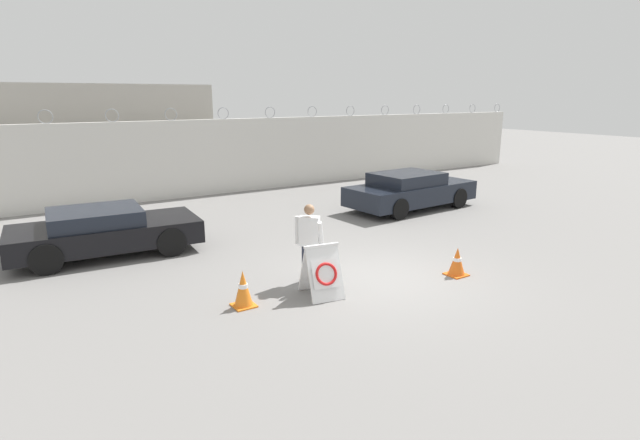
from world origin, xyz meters
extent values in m
plane|color=gray|center=(0.00, 0.00, 0.00)|extent=(90.00, 90.00, 0.00)
cube|color=silver|center=(0.00, 11.15, 1.48)|extent=(36.00, 0.30, 2.96)
torus|color=gray|center=(-5.18, 11.15, 3.18)|extent=(0.47, 0.03, 0.47)
torus|color=gray|center=(-3.11, 11.15, 3.18)|extent=(0.47, 0.03, 0.47)
torus|color=gray|center=(-1.04, 11.15, 3.18)|extent=(0.47, 0.03, 0.47)
torus|color=gray|center=(1.04, 11.15, 3.18)|extent=(0.47, 0.03, 0.47)
torus|color=gray|center=(3.11, 11.15, 3.18)|extent=(0.47, 0.03, 0.47)
torus|color=gray|center=(5.18, 11.15, 3.18)|extent=(0.47, 0.03, 0.47)
torus|color=gray|center=(7.25, 11.15, 3.18)|extent=(0.47, 0.03, 0.47)
torus|color=gray|center=(9.32, 11.15, 3.18)|extent=(0.47, 0.03, 0.47)
torus|color=gray|center=(11.39, 11.15, 3.18)|extent=(0.47, 0.03, 0.47)
torus|color=gray|center=(13.46, 11.15, 3.18)|extent=(0.47, 0.03, 0.47)
torus|color=gray|center=(15.53, 11.15, 3.18)|extent=(0.47, 0.03, 0.47)
torus|color=gray|center=(17.60, 11.15, 3.18)|extent=(0.47, 0.03, 0.47)
cube|color=#B2ADA3|center=(-3.17, 16.48, 2.15)|extent=(8.93, 7.09, 4.30)
cube|color=white|center=(-1.64, -0.23, 0.50)|extent=(0.74, 0.53, 1.01)
cube|color=white|center=(-1.57, 0.16, 0.50)|extent=(0.74, 0.53, 1.01)
cube|color=white|center=(-1.61, -0.03, 1.02)|extent=(0.72, 0.18, 0.05)
cube|color=white|center=(-1.65, -0.27, 0.52)|extent=(0.59, 0.31, 0.53)
torus|color=red|center=(-1.65, -0.28, 0.52)|extent=(0.48, 0.29, 0.44)
cylinder|color=#232838|center=(-1.49, 0.77, 0.40)|extent=(0.15, 0.15, 0.80)
cylinder|color=#232838|center=(-1.35, 0.65, 0.40)|extent=(0.15, 0.15, 0.80)
cube|color=silver|center=(-1.42, 0.71, 1.11)|extent=(0.46, 0.45, 0.62)
sphere|color=#936B4C|center=(-1.42, 0.71, 1.57)|extent=(0.22, 0.22, 0.22)
cylinder|color=silver|center=(-1.61, 0.89, 1.13)|extent=(0.09, 0.09, 0.59)
cylinder|color=silver|center=(-1.30, 0.46, 1.10)|extent=(0.29, 0.30, 0.57)
cube|color=orange|center=(1.51, -0.71, 0.01)|extent=(0.42, 0.42, 0.03)
cone|color=orange|center=(1.51, -0.71, 0.33)|extent=(0.36, 0.36, 0.60)
cylinder|color=white|center=(1.51, -0.71, 0.36)|extent=(0.18, 0.18, 0.08)
cube|color=orange|center=(-3.13, 0.29, 0.01)|extent=(0.41, 0.41, 0.03)
cone|color=orange|center=(-3.13, 0.29, 0.37)|extent=(0.35, 0.35, 0.67)
cylinder|color=white|center=(-3.13, 0.29, 0.40)|extent=(0.17, 0.17, 0.09)
cylinder|color=black|center=(-3.23, 5.86, 0.35)|extent=(0.72, 0.25, 0.71)
cylinder|color=black|center=(-3.36, 4.03, 0.35)|extent=(0.72, 0.25, 0.71)
cylinder|color=black|center=(-5.94, 6.05, 0.35)|extent=(0.72, 0.25, 0.71)
cylinder|color=black|center=(-6.06, 4.22, 0.35)|extent=(0.72, 0.25, 0.71)
cube|color=black|center=(-4.65, 5.04, 0.53)|extent=(4.50, 2.25, 0.56)
cube|color=black|center=(-4.87, 5.05, 0.99)|extent=(2.22, 1.90, 0.37)
cylinder|color=black|center=(6.66, 5.79, 0.35)|extent=(0.70, 0.24, 0.69)
cylinder|color=black|center=(6.78, 3.99, 0.35)|extent=(0.70, 0.24, 0.69)
cylinder|color=black|center=(3.74, 5.61, 0.35)|extent=(0.70, 0.24, 0.69)
cylinder|color=black|center=(3.85, 3.81, 0.35)|extent=(0.70, 0.24, 0.69)
cube|color=black|center=(5.26, 4.80, 0.56)|extent=(4.84, 2.21, 0.64)
cube|color=black|center=(5.02, 4.79, 1.09)|extent=(2.37, 1.86, 0.41)
camera|label=1|loc=(-6.65, -7.80, 3.84)|focal=28.00mm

